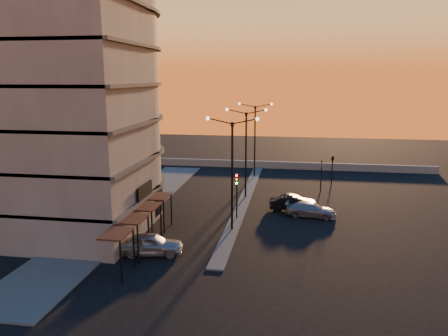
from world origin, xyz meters
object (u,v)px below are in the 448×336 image
traffic_light_main (237,188)px  car_hatchback (151,244)px  streetlamp_mid (246,146)px  car_sedan (293,203)px  car_wagon (311,210)px

traffic_light_main → car_hatchback: bearing=-119.8°
traffic_light_main → streetlamp_mid: bearing=90.0°
streetlamp_mid → car_hatchback: size_ratio=2.07×
car_sedan → car_wagon: bearing=-142.2°
car_hatchback → car_sedan: bearing=-47.7°
streetlamp_mid → traffic_light_main: 7.62m
streetlamp_mid → car_wagon: (6.64, -5.21, -4.92)m
streetlamp_mid → car_hatchback: 17.43m
streetlamp_mid → traffic_light_main: (0.00, -7.13, -2.70)m
traffic_light_main → car_sedan: bearing=36.1°
car_hatchback → car_wagon: car_hatchback is taller
traffic_light_main → car_sedan: 6.54m
car_hatchback → car_wagon: (11.69, 10.76, -0.11)m
car_wagon → car_hatchback: bearing=138.4°
traffic_light_main → car_sedan: (5.00, 3.64, -2.14)m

